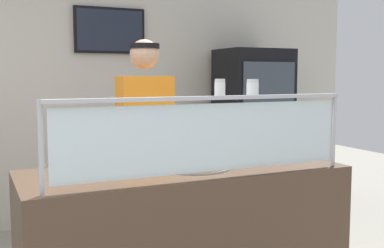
{
  "coord_description": "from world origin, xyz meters",
  "views": [
    {
      "loc": [
        -0.18,
        -2.19,
        1.51
      ],
      "look_at": [
        1.03,
        0.41,
        1.21
      ],
      "focal_mm": 44.47,
      "sensor_mm": 36.0,
      "label": 1
    }
  ],
  "objects_px": {
    "drink_fridge": "(253,131)",
    "pizza_server": "(203,162)",
    "worker_figure": "(146,145)",
    "parmesan_shaker": "(220,88)",
    "pizza_tray": "(195,165)",
    "pepper_flake_shaker": "(252,88)"
  },
  "relations": [
    {
      "from": "pepper_flake_shaker",
      "to": "pizza_server",
      "type": "bearing_deg",
      "value": 121.44
    },
    {
      "from": "pepper_flake_shaker",
      "to": "parmesan_shaker",
      "type": "bearing_deg",
      "value": 180.0
    },
    {
      "from": "parmesan_shaker",
      "to": "worker_figure",
      "type": "relative_size",
      "value": 0.05
    },
    {
      "from": "pepper_flake_shaker",
      "to": "drink_fridge",
      "type": "distance_m",
      "value": 2.63
    },
    {
      "from": "parmesan_shaker",
      "to": "drink_fridge",
      "type": "relative_size",
      "value": 0.05
    },
    {
      "from": "parmesan_shaker",
      "to": "pepper_flake_shaker",
      "type": "xyz_separation_m",
      "value": [
        0.21,
        -0.0,
        -0.0
      ]
    },
    {
      "from": "pizza_tray",
      "to": "drink_fridge",
      "type": "height_order",
      "value": "drink_fridge"
    },
    {
      "from": "drink_fridge",
      "to": "pizza_tray",
      "type": "bearing_deg",
      "value": -130.28
    },
    {
      "from": "pizza_tray",
      "to": "drink_fridge",
      "type": "relative_size",
      "value": 0.24
    },
    {
      "from": "pizza_tray",
      "to": "worker_figure",
      "type": "height_order",
      "value": "worker_figure"
    },
    {
      "from": "worker_figure",
      "to": "parmesan_shaker",
      "type": "bearing_deg",
      "value": -85.38
    },
    {
      "from": "parmesan_shaker",
      "to": "worker_figure",
      "type": "distance_m",
      "value": 1.07
    },
    {
      "from": "pizza_tray",
      "to": "pizza_server",
      "type": "xyz_separation_m",
      "value": [
        0.04,
        -0.02,
        0.02
      ]
    },
    {
      "from": "pizza_server",
      "to": "worker_figure",
      "type": "bearing_deg",
      "value": 115.84
    },
    {
      "from": "pizza_server",
      "to": "pepper_flake_shaker",
      "type": "relative_size",
      "value": 3.15
    },
    {
      "from": "pizza_server",
      "to": "worker_figure",
      "type": "distance_m",
      "value": 0.7
    },
    {
      "from": "worker_figure",
      "to": "drink_fridge",
      "type": "bearing_deg",
      "value": 35.87
    },
    {
      "from": "pizza_tray",
      "to": "pepper_flake_shaker",
      "type": "xyz_separation_m",
      "value": [
        0.21,
        -0.3,
        0.47
      ]
    },
    {
      "from": "parmesan_shaker",
      "to": "pepper_flake_shaker",
      "type": "relative_size",
      "value": 1.02
    },
    {
      "from": "pizza_server",
      "to": "drink_fridge",
      "type": "relative_size",
      "value": 0.16
    },
    {
      "from": "parmesan_shaker",
      "to": "pepper_flake_shaker",
      "type": "distance_m",
      "value": 0.21
    },
    {
      "from": "drink_fridge",
      "to": "pizza_server",
      "type": "bearing_deg",
      "value": -129.25
    }
  ]
}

